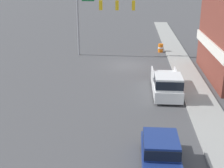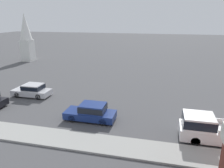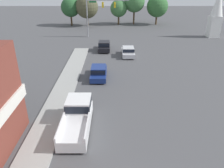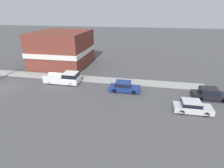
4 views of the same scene
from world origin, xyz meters
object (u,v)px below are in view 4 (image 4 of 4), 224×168
Objects in this scene: car_second_ahead at (210,94)px; car_oncoming at (192,106)px; car_lead at (124,86)px; pickup_truck_parked at (65,78)px.

car_oncoming is at bearing -38.43° from car_second_ahead.
car_lead reaches higher than car_oncoming.
car_second_ahead is 0.80× the size of pickup_truck_parked.
pickup_truck_parked is at bearing 73.75° from car_oncoming.
car_oncoming is (3.82, -3.03, -0.05)m from car_second_ahead.
car_second_ahead is 21.12m from pickup_truck_parked.
car_lead is at bearing -91.37° from car_second_ahead.
pickup_truck_parked is at bearing -93.90° from car_second_ahead.
car_second_ahead is (0.27, 11.47, 0.02)m from car_lead.
car_second_ahead is at bearing -38.43° from car_oncoming.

